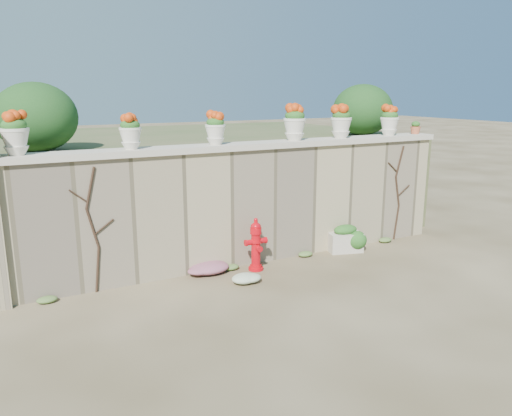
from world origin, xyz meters
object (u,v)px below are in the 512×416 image
planter_box (345,239)px  urn_pot_0 (15,134)px  terracotta_pot (415,128)px  fire_hydrant (256,244)px

planter_box → urn_pot_0: urn_pot_0 is taller
urn_pot_0 → terracotta_pot: size_ratio=2.41×
planter_box → terracotta_pot: (1.97, 0.38, 1.98)m
urn_pot_0 → fire_hydrant: bearing=-8.0°
urn_pot_0 → terracotta_pot: (7.37, 0.00, -0.18)m
fire_hydrant → urn_pot_0: size_ratio=1.51×
planter_box → terracotta_pot: bearing=26.4°
fire_hydrant → terracotta_pot: terracotta_pot is taller
urn_pot_0 → terracotta_pot: 7.37m
urn_pot_0 → terracotta_pot: urn_pot_0 is taller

